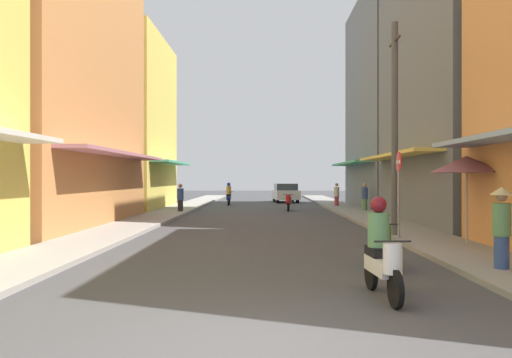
# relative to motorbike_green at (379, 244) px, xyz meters

# --- Properties ---
(ground_plane) EXTENTS (103.51, 103.51, 0.00)m
(ground_plane) POSITION_rel_motorbike_green_xyz_m (-2.54, 14.26, -0.50)
(ground_plane) COLOR #424244
(sidewalk_left) EXTENTS (2.05, 55.05, 0.12)m
(sidewalk_left) POSITION_rel_motorbike_green_xyz_m (-7.48, 14.26, -0.44)
(sidewalk_left) COLOR #9E9991
(sidewalk_left) RESTS_ON ground
(sidewalk_right) EXTENTS (2.05, 55.05, 0.12)m
(sidewalk_right) POSITION_rel_motorbike_green_xyz_m (2.40, 14.26, -0.44)
(sidewalk_right) COLOR gray
(sidewalk_right) RESTS_ON ground
(building_left_mid) EXTENTS (7.05, 11.72, 15.30)m
(building_left_mid) POSITION_rel_motorbike_green_xyz_m (-11.50, 9.04, 7.14)
(building_left_mid) COLOR #D88C4C
(building_left_mid) RESTS_ON ground
(building_left_far) EXTENTS (7.05, 8.83, 10.30)m
(building_left_far) POSITION_rel_motorbike_green_xyz_m (-11.50, 19.98, 4.64)
(building_left_far) COLOR #EFD159
(building_left_far) RESTS_ON ground
(building_right_mid) EXTENTS (7.05, 10.39, 16.27)m
(building_right_mid) POSITION_rel_motorbike_green_xyz_m (6.42, 10.43, 7.63)
(building_right_mid) COLOR slate
(building_right_mid) RESTS_ON ground
(building_right_far) EXTENTS (7.05, 10.61, 13.12)m
(building_right_far) POSITION_rel_motorbike_green_xyz_m (6.42, 21.31, 6.05)
(building_right_far) COLOR slate
(building_right_far) RESTS_ON ground
(motorbike_green) EXTENTS (0.55, 1.81, 0.96)m
(motorbike_green) POSITION_rel_motorbike_green_xyz_m (0.00, 0.00, 0.00)
(motorbike_green) COLOR black
(motorbike_green) RESTS_ON ground
(motorbike_red) EXTENTS (0.55, 1.81, 0.96)m
(motorbike_red) POSITION_rel_motorbike_green_xyz_m (-1.08, 18.44, 0.00)
(motorbike_red) COLOR black
(motorbike_red) RESTS_ON ground
(motorbike_white) EXTENTS (0.55, 1.81, 1.58)m
(motorbike_white) POSITION_rel_motorbike_green_xyz_m (-0.56, -2.69, 0.20)
(motorbike_white) COLOR black
(motorbike_white) RESTS_ON ground
(motorbike_blue) EXTENTS (0.55, 1.81, 1.58)m
(motorbike_blue) POSITION_rel_motorbike_green_xyz_m (-4.92, 24.61, 0.20)
(motorbike_blue) COLOR black
(motorbike_blue) RESTS_ON ground
(parked_car) EXTENTS (2.12, 4.24, 1.45)m
(parked_car) POSITION_rel_motorbike_green_xyz_m (-0.84, 29.01, 0.24)
(parked_car) COLOR silver
(parked_car) RESTS_ON ground
(pedestrian_far) EXTENTS (0.34, 0.34, 1.58)m
(pedestrian_far) POSITION_rel_motorbike_green_xyz_m (-6.89, 16.24, 0.28)
(pedestrian_far) COLOR #262628
(pedestrian_far) RESTS_ON ground
(pedestrian_crossing) EXTENTS (0.34, 0.34, 1.61)m
(pedestrian_crossing) POSITION_rel_motorbike_green_xyz_m (3.04, 17.36, 0.30)
(pedestrian_crossing) COLOR #598C59
(pedestrian_crossing) RESTS_ON ground
(pedestrian_foreground) EXTENTS (0.34, 0.34, 1.57)m
(pedestrian_foreground) POSITION_rel_motorbike_green_xyz_m (2.15, 21.95, 0.28)
(pedestrian_foreground) COLOR #99333F
(pedestrian_foreground) RESTS_ON ground
(pedestrian_midway) EXTENTS (0.44, 0.44, 1.71)m
(pedestrian_midway) POSITION_rel_motorbike_green_xyz_m (2.20, -0.72, 0.46)
(pedestrian_midway) COLOR #334C8C
(pedestrian_midway) RESTS_ON ground
(vendor_umbrella) EXTENTS (1.92, 1.92, 2.47)m
(vendor_umbrella) POSITION_rel_motorbike_green_xyz_m (3.02, 3.12, 1.74)
(vendor_umbrella) COLOR #99999E
(vendor_umbrella) RESTS_ON ground
(utility_pole) EXTENTS (0.20, 1.20, 6.72)m
(utility_pole) POSITION_rel_motorbike_green_xyz_m (1.62, 5.21, 2.93)
(utility_pole) COLOR #4C4C4F
(utility_pole) RESTS_ON ground
(street_sign_no_entry) EXTENTS (0.07, 0.60, 2.65)m
(street_sign_no_entry) POSITION_rel_motorbike_green_xyz_m (1.52, 4.35, 1.21)
(street_sign_no_entry) COLOR gray
(street_sign_no_entry) RESTS_ON ground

